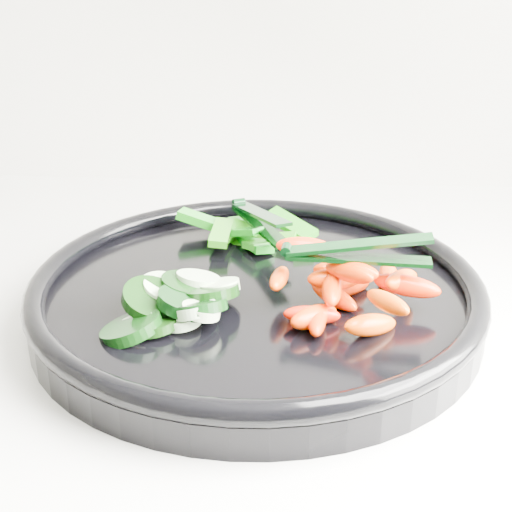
{
  "coord_description": "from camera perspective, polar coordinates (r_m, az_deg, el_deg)",
  "views": [
    {
      "loc": [
        0.74,
        1.11,
        1.22
      ],
      "look_at": [
        0.7,
        1.64,
        0.99
      ],
      "focal_mm": 50.0,
      "sensor_mm": 36.0,
      "label": 1
    }
  ],
  "objects": [
    {
      "name": "cucumber_pile",
      "position": [
        0.56,
        -6.77,
        -3.54
      ],
      "size": [
        0.11,
        0.11,
        0.04
      ],
      "color": "black",
      "rests_on": "veggie_tray"
    },
    {
      "name": "veggie_tray",
      "position": [
        0.59,
        -0.0,
        -3.05
      ],
      "size": [
        0.49,
        0.49,
        0.04
      ],
      "color": "black",
      "rests_on": "counter"
    },
    {
      "name": "carrot_pile",
      "position": [
        0.56,
        7.36,
        -2.51
      ],
      "size": [
        0.14,
        0.15,
        0.05
      ],
      "color": "red",
      "rests_on": "veggie_tray"
    },
    {
      "name": "pepper_pile",
      "position": [
        0.68,
        -0.3,
        1.78
      ],
      "size": [
        0.14,
        0.09,
        0.04
      ],
      "color": "#116809",
      "rests_on": "veggie_tray"
    },
    {
      "name": "tong_carrot",
      "position": [
        0.54,
        7.8,
        0.36
      ],
      "size": [
        0.11,
        0.02,
        0.02
      ],
      "color": "black",
      "rests_on": "carrot_pile"
    },
    {
      "name": "tong_pepper",
      "position": [
        0.67,
        0.2,
        3.03
      ],
      "size": [
        0.06,
        0.11,
        0.02
      ],
      "color": "black",
      "rests_on": "pepper_pile"
    }
  ]
}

